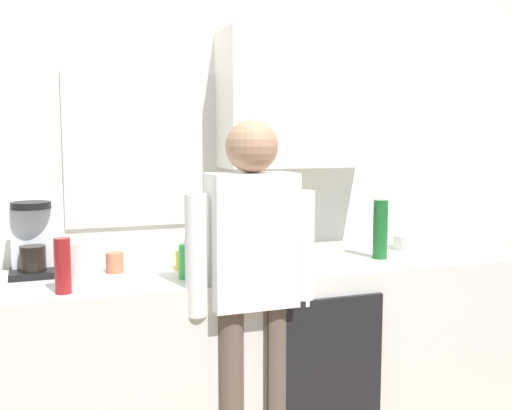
{
  "coord_description": "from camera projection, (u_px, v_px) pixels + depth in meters",
  "views": [
    {
      "loc": [
        -0.81,
        -2.27,
        1.51
      ],
      "look_at": [
        0.11,
        0.25,
        1.22
      ],
      "focal_mm": 40.96,
      "sensor_mm": 36.0,
      "label": 1
    }
  ],
  "objects": [
    {
      "name": "person_at_sink",
      "position": [
        252.0,
        275.0,
        2.46
      ],
      "size": [
        0.57,
        0.22,
        1.6
      ],
      "rotation": [
        0.0,
        0.0,
        -0.16
      ],
      "color": "brown",
      "rests_on": "ground_plane"
    },
    {
      "name": "storage_canister",
      "position": [
        85.0,
        262.0,
        2.47
      ],
      "size": [
        0.14,
        0.14,
        0.17
      ],
      "primitive_type": "cylinder",
      "color": "silver",
      "rests_on": "kitchen_counter"
    },
    {
      "name": "cup_white_mug",
      "position": [
        275.0,
        254.0,
        2.85
      ],
      "size": [
        0.08,
        0.08,
        0.09
      ],
      "primitive_type": "cylinder",
      "color": "white",
      "rests_on": "kitchen_counter"
    },
    {
      "name": "coffee_maker",
      "position": [
        33.0,
        242.0,
        2.59
      ],
      "size": [
        0.2,
        0.2,
        0.33
      ],
      "color": "black",
      "rests_on": "kitchen_counter"
    },
    {
      "name": "bottle_amber_beer",
      "position": [
        262.0,
        235.0,
        2.97
      ],
      "size": [
        0.06,
        0.06,
        0.23
      ],
      "primitive_type": "cylinder",
      "color": "brown",
      "rests_on": "kitchen_counter"
    },
    {
      "name": "cup_yellow_cup",
      "position": [
        183.0,
        260.0,
        2.72
      ],
      "size": [
        0.07,
        0.07,
        0.08
      ],
      "primitive_type": "cylinder",
      "color": "yellow",
      "rests_on": "kitchen_counter"
    },
    {
      "name": "mixing_bowl",
      "position": [
        413.0,
        242.0,
        3.21
      ],
      "size": [
        0.22,
        0.22,
        0.08
      ],
      "primitive_type": "cylinder",
      "color": "white",
      "rests_on": "kitchen_counter"
    },
    {
      "name": "cup_terracotta_mug",
      "position": [
        115.0,
        263.0,
        2.64
      ],
      "size": [
        0.08,
        0.08,
        0.09
      ],
      "primitive_type": "cylinder",
      "color": "#B26647",
      "rests_on": "kitchen_counter"
    },
    {
      "name": "kitchen_counter",
      "position": [
        231.0,
        362.0,
        2.79
      ],
      "size": [
        2.96,
        0.64,
        0.92
      ],
      "primitive_type": "cube",
      "color": "beige",
      "rests_on": "ground_plane"
    },
    {
      "name": "dishwasher_panel",
      "position": [
        325.0,
        389.0,
        2.6
      ],
      "size": [
        0.56,
        0.02,
        0.82
      ],
      "primitive_type": "cube",
      "color": "black",
      "rests_on": "ground_plane"
    },
    {
      "name": "bottle_green_wine",
      "position": [
        380.0,
        229.0,
        2.95
      ],
      "size": [
        0.07,
        0.07,
        0.3
      ],
      "primitive_type": "cylinder",
      "color": "#195923",
      "rests_on": "kitchen_counter"
    },
    {
      "name": "bottle_red_vinegar",
      "position": [
        63.0,
        266.0,
        2.28
      ],
      "size": [
        0.06,
        0.06,
        0.22
      ],
      "primitive_type": "cylinder",
      "color": "maroon",
      "rests_on": "kitchen_counter"
    },
    {
      "name": "back_wall_assembly",
      "position": [
        217.0,
        170.0,
        3.08
      ],
      "size": [
        4.56,
        0.42,
        2.6
      ],
      "color": "silver",
      "rests_on": "ground_plane"
    },
    {
      "name": "dish_soap",
      "position": [
        185.0,
        261.0,
        2.53
      ],
      "size": [
        0.06,
        0.06,
        0.18
      ],
      "color": "green",
      "rests_on": "kitchen_counter"
    }
  ]
}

